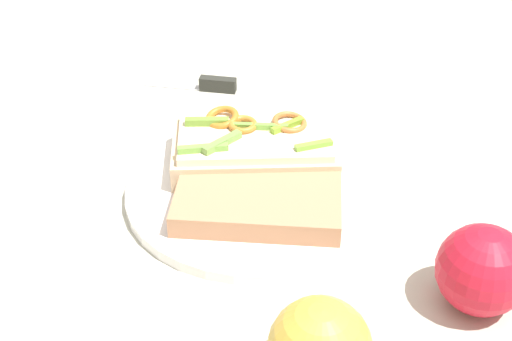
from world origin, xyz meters
TOP-DOWN VIEW (x-y plane):
  - ground_plane at (0.00, 0.00)m, footprint 2.00×2.00m
  - plate at (0.00, 0.00)m, footprint 0.26×0.26m
  - sandwich at (0.04, 0.02)m, footprint 0.15×0.19m
  - bread_slice_side at (-0.04, -0.02)m, footprint 0.13×0.17m
  - apple_0 at (-0.08, -0.23)m, footprint 0.11×0.11m
  - knife at (0.19, 0.13)m, footprint 0.03×0.12m

SIDE VIEW (x-z plane):
  - ground_plane at x=0.00m, z-range 0.00..0.00m
  - plate at x=0.00m, z-range 0.00..0.01m
  - knife at x=0.19m, z-range 0.00..0.02m
  - bread_slice_side at x=-0.04m, z-range 0.01..0.03m
  - sandwich at x=0.04m, z-range 0.01..0.05m
  - apple_0 at x=-0.08m, z-range 0.00..0.08m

